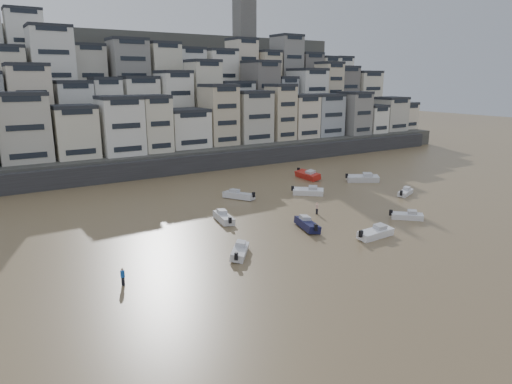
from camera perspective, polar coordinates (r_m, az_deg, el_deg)
ground at (r=40.90m, az=21.22°, el=-14.60°), size 400.00×400.00×0.00m
harbor_wall at (r=95.79m, az=-7.36°, el=3.60°), size 140.00×3.00×3.50m
hillside at (r=133.05m, az=-13.16°, el=11.14°), size 141.04×66.00×50.00m
boat_a at (r=57.69m, az=14.73°, el=-4.82°), size 5.58×2.02×1.50m
boat_b at (r=66.31m, az=18.38°, el=-2.72°), size 4.40×4.30×1.26m
boat_c at (r=59.38m, az=6.42°, el=-3.88°), size 3.25×5.86×1.52m
boat_d at (r=79.89m, az=18.18°, el=0.08°), size 4.84×3.12×1.26m
boat_e at (r=76.36m, az=6.55°, el=0.17°), size 5.32×5.01×1.50m
boat_f at (r=62.12m, az=-4.06°, el=-3.03°), size 2.70×5.67×1.49m
boat_g at (r=87.74m, az=13.21°, el=1.80°), size 6.57×5.24×1.76m
boat_h at (r=73.61m, az=-2.17°, el=-0.25°), size 4.49×5.89×1.56m
boat_i at (r=88.73m, az=6.47°, el=2.23°), size 2.50×6.69×1.80m
boat_j at (r=50.34m, az=-2.05°, el=-7.24°), size 4.44×4.92×1.37m
person_blue at (r=45.24m, az=-16.32°, el=-10.12°), size 0.44×0.44×1.74m
person_pink at (r=65.87m, az=7.62°, el=-2.01°), size 0.44×0.44×1.74m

